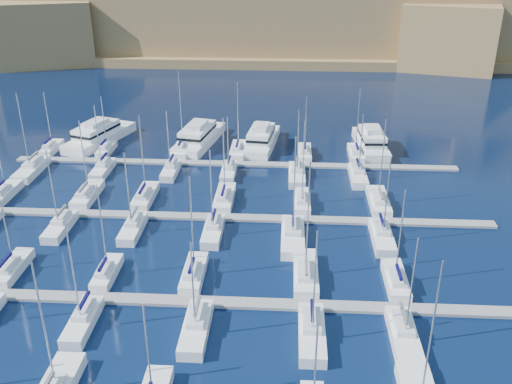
# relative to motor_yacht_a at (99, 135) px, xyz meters

# --- Properties ---
(ground) EXTENTS (600.00, 600.00, 0.00)m
(ground) POSITION_rel_motor_yacht_a_xyz_m (29.29, -42.49, -1.73)
(ground) COLOR black
(ground) RESTS_ON ground
(pontoon_mid_near) EXTENTS (84.00, 2.00, 0.40)m
(pontoon_mid_near) POSITION_rel_motor_yacht_a_xyz_m (29.29, -54.49, -1.53)
(pontoon_mid_near) COLOR slate
(pontoon_mid_near) RESTS_ON ground
(pontoon_mid_far) EXTENTS (84.00, 2.00, 0.40)m
(pontoon_mid_far) POSITION_rel_motor_yacht_a_xyz_m (29.29, -32.49, -1.53)
(pontoon_mid_far) COLOR slate
(pontoon_mid_far) RESTS_ON ground
(pontoon_far) EXTENTS (84.00, 2.00, 0.40)m
(pontoon_far) POSITION_rel_motor_yacht_a_xyz_m (29.29, -10.49, -1.53)
(pontoon_far) COLOR slate
(pontoon_far) RESTS_ON ground
(sailboat_13) EXTENTS (2.52, 8.41, 13.31)m
(sailboat_13) POSITION_rel_motor_yacht_a_xyz_m (3.91, -49.40, -0.99)
(sailboat_13) COLOR white
(sailboat_13) RESTS_ON ground
(sailboat_14) EXTENTS (2.32, 7.74, 13.27)m
(sailboat_14) POSITION_rel_motor_yacht_a_xyz_m (16.59, -49.73, -1.00)
(sailboat_14) COLOR white
(sailboat_14) RESTS_ON ground
(sailboat_15) EXTENTS (2.62, 8.72, 14.39)m
(sailboat_15) POSITION_rel_motor_yacht_a_xyz_m (27.83, -49.24, -0.98)
(sailboat_15) COLOR white
(sailboat_15) RESTS_ON ground
(sailboat_16) EXTENTS (3.08, 10.26, 16.37)m
(sailboat_16) POSITION_rel_motor_yacht_a_xyz_m (42.21, -48.49, -0.95)
(sailboat_16) COLOR white
(sailboat_16) RESTS_ON ground
(sailboat_17) EXTENTS (2.60, 8.65, 13.30)m
(sailboat_17) POSITION_rel_motor_yacht_a_xyz_m (53.53, -49.28, -0.99)
(sailboat_17) COLOR white
(sailboat_17) RESTS_ON ground
(sailboat_20) EXTENTS (2.51, 8.38, 13.99)m
(sailboat_20) POSITION_rel_motor_yacht_a_xyz_m (16.81, -59.58, -0.99)
(sailboat_20) COLOR white
(sailboat_20) RESTS_ON ground
(sailboat_21) EXTENTS (2.80, 9.34, 12.30)m
(sailboat_21) POSITION_rel_motor_yacht_a_xyz_m (29.83, -60.05, -0.99)
(sailboat_21) COLOR white
(sailboat_21) RESTS_ON ground
(sailboat_22) EXTENTS (2.89, 9.62, 14.13)m
(sailboat_22) POSITION_rel_motor_yacht_a_xyz_m (42.65, -60.18, -0.98)
(sailboat_22) COLOR white
(sailboat_22) RESTS_ON ground
(sailboat_23) EXTENTS (2.79, 9.30, 13.58)m
(sailboat_23) POSITION_rel_motor_yacht_a_xyz_m (52.64, -60.03, -0.98)
(sailboat_23) COLOR white
(sailboat_23) RESTS_ON ground
(sailboat_24) EXTENTS (2.70, 8.98, 15.37)m
(sailboat_24) POSITION_rel_motor_yacht_a_xyz_m (-7.61, -27.11, -0.97)
(sailboat_24) COLOR white
(sailboat_24) RESTS_ON ground
(sailboat_25) EXTENTS (2.92, 9.72, 13.67)m
(sailboat_25) POSITION_rel_motor_yacht_a_xyz_m (6.42, -26.75, -0.98)
(sailboat_25) COLOR white
(sailboat_25) RESTS_ON ground
(sailboat_26) EXTENTS (2.83, 9.44, 14.74)m
(sailboat_26) POSITION_rel_motor_yacht_a_xyz_m (16.16, -26.89, -0.97)
(sailboat_26) COLOR white
(sailboat_26) RESTS_ON ground
(sailboat_27) EXTENTS (2.91, 9.69, 14.56)m
(sailboat_27) POSITION_rel_motor_yacht_a_xyz_m (29.34, -26.77, -0.97)
(sailboat_27) COLOR white
(sailboat_27) RESTS_ON ground
(sailboat_28) EXTENTS (2.59, 8.63, 14.48)m
(sailboat_28) POSITION_rel_motor_yacht_a_xyz_m (42.06, -27.29, -0.98)
(sailboat_28) COLOR white
(sailboat_28) RESTS_ON ground
(sailboat_29) EXTENTS (2.99, 9.98, 14.69)m
(sailboat_29) POSITION_rel_motor_yacht_a_xyz_m (54.46, -26.62, -0.97)
(sailboat_29) COLOR white
(sailboat_29) RESTS_ON ground
(sailboat_31) EXTENTS (2.63, 8.77, 13.32)m
(sailboat_31) POSITION_rel_motor_yacht_a_xyz_m (5.96, -37.77, -0.99)
(sailboat_31) COLOR white
(sailboat_31) RESTS_ON ground
(sailboat_32) EXTENTS (2.60, 8.68, 13.16)m
(sailboat_32) POSITION_rel_motor_yacht_a_xyz_m (16.92, -37.72, -0.99)
(sailboat_32) COLOR white
(sailboat_32) RESTS_ON ground
(sailboat_33) EXTENTS (2.65, 8.83, 13.86)m
(sailboat_33) POSITION_rel_motor_yacht_a_xyz_m (28.88, -37.80, -0.99)
(sailboat_33) COLOR white
(sailboat_33) RESTS_ON ground
(sailboat_34) EXTENTS (3.29, 10.98, 16.45)m
(sailboat_34) POSITION_rel_motor_yacht_a_xyz_m (40.55, -38.85, -0.95)
(sailboat_34) COLOR white
(sailboat_34) RESTS_ON ground
(sailboat_35) EXTENTS (2.84, 9.48, 13.49)m
(sailboat_35) POSITION_rel_motor_yacht_a_xyz_m (53.36, -38.11, -0.98)
(sailboat_35) COLOR white
(sailboat_35) RESTS_ON ground
(sailboat_36) EXTENTS (2.36, 7.87, 12.38)m
(sailboat_36) POSITION_rel_motor_yacht_a_xyz_m (-8.02, -5.66, -1.01)
(sailboat_36) COLOR white
(sailboat_36) RESTS_ON ground
(sailboat_37) EXTENTS (2.30, 7.68, 11.80)m
(sailboat_37) POSITION_rel_motor_yacht_a_xyz_m (3.25, -5.76, -1.01)
(sailboat_37) COLOR white
(sailboat_37) RESTS_ON ground
(sailboat_38) EXTENTS (3.01, 10.05, 16.60)m
(sailboat_38) POSITION_rel_motor_yacht_a_xyz_m (18.42, -4.59, -0.95)
(sailboat_38) COLOR white
(sailboat_38) RESTS_ON ground
(sailboat_39) EXTENTS (2.84, 9.47, 14.68)m
(sailboat_39) POSITION_rel_motor_yacht_a_xyz_m (29.66, -4.88, -0.97)
(sailboat_39) COLOR white
(sailboat_39) RESTS_ON ground
(sailboat_40) EXTENTS (2.54, 8.47, 12.20)m
(sailboat_40) POSITION_rel_motor_yacht_a_xyz_m (42.87, -5.37, -1.00)
(sailboat_40) COLOR white
(sailboat_40) RESTS_ON ground
(sailboat_41) EXTENTS (2.65, 8.82, 13.86)m
(sailboat_41) POSITION_rel_motor_yacht_a_xyz_m (52.87, -5.19, -0.99)
(sailboat_41) COLOR white
(sailboat_41) RESTS_ON ground
(sailboat_42) EXTENTS (3.18, 10.60, 15.49)m
(sailboat_42) POSITION_rel_motor_yacht_a_xyz_m (-7.38, -16.67, -0.96)
(sailboat_42) COLOR white
(sailboat_42) RESTS_ON ground
(sailboat_43) EXTENTS (2.62, 8.72, 13.22)m
(sailboat_43) POSITION_rel_motor_yacht_a_xyz_m (5.63, -15.74, -0.99)
(sailboat_43) COLOR white
(sailboat_43) RESTS_ON ground
(sailboat_44) EXTENTS (2.50, 8.34, 12.39)m
(sailboat_44) POSITION_rel_motor_yacht_a_xyz_m (18.25, -15.56, -1.00)
(sailboat_44) COLOR white
(sailboat_44) RESTS_ON ground
(sailboat_45) EXTENTS (2.51, 8.38, 11.51)m
(sailboat_45) POSITION_rel_motor_yacht_a_xyz_m (28.90, -15.58, -1.01)
(sailboat_45) COLOR white
(sailboat_45) RESTS_ON ground
(sailboat_46) EXTENTS (2.92, 9.74, 13.34)m
(sailboat_46) POSITION_rel_motor_yacht_a_xyz_m (41.27, -16.24, -0.98)
(sailboat_46) COLOR white
(sailboat_46) RESTS_ON ground
(sailboat_47) EXTENTS (2.80, 9.33, 12.63)m
(sailboat_47) POSITION_rel_motor_yacht_a_xyz_m (52.20, -16.04, -0.99)
(sailboat_47) COLOR white
(sailboat_47) RESTS_ON ground
(motor_yacht_a) EXTENTS (11.27, 19.50, 5.25)m
(motor_yacht_a) POSITION_rel_motor_yacht_a_xyz_m (0.00, 0.00, 0.00)
(motor_yacht_a) COLOR white
(motor_yacht_a) RESTS_ON ground
(motor_yacht_b) EXTENTS (9.02, 19.61, 5.25)m
(motor_yacht_b) POSITION_rel_motor_yacht_a_xyz_m (21.01, 0.09, 0.00)
(motor_yacht_b) COLOR white
(motor_yacht_b) RESTS_ON ground
(motor_yacht_c) EXTENTS (7.13, 17.62, 5.25)m
(motor_yacht_c) POSITION_rel_motor_yacht_a_xyz_m (34.10, -0.76, 0.00)
(motor_yacht_c) COLOR white
(motor_yacht_c) RESTS_ON ground
(motor_yacht_d) EXTENTS (5.93, 17.21, 5.25)m
(motor_yacht_d) POSITION_rel_motor_yacht_a_xyz_m (56.30, -0.84, 0.00)
(motor_yacht_d) COLOR white
(motor_yacht_d) RESTS_ON ground
(fortified_city) EXTENTS (460.00, 108.95, 59.52)m
(fortified_city) POSITION_rel_motor_yacht_a_xyz_m (29.10, 112.77, 13.01)
(fortified_city) COLOR brown
(fortified_city) RESTS_ON ground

